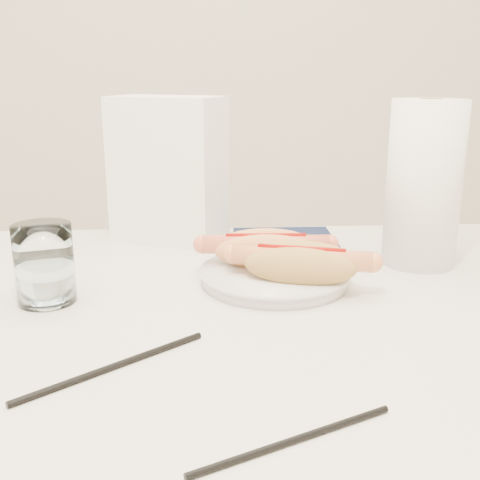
{
  "coord_description": "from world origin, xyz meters",
  "views": [
    {
      "loc": [
        0.04,
        -0.68,
        1.04
      ],
      "look_at": [
        0.08,
        0.07,
        0.82
      ],
      "focal_mm": 43.97,
      "sensor_mm": 36.0,
      "label": 1
    }
  ],
  "objects": [
    {
      "name": "plate",
      "position": [
        0.13,
        0.09,
        0.76
      ],
      "size": [
        0.25,
        0.25,
        0.02
      ],
      "primitive_type": "cylinder",
      "rotation": [
        0.0,
        0.0,
        -0.25
      ],
      "color": "silver",
      "rests_on": "table"
    },
    {
      "name": "table",
      "position": [
        0.0,
        0.0,
        0.69
      ],
      "size": [
        1.2,
        0.8,
        0.75
      ],
      "color": "silver",
      "rests_on": "ground"
    },
    {
      "name": "chopstick_near",
      "position": [
        -0.06,
        -0.14,
        0.75
      ],
      "size": [
        0.17,
        0.14,
        0.01
      ],
      "primitive_type": "cylinder",
      "rotation": [
        0.0,
        1.57,
        0.67
      ],
      "color": "black",
      "rests_on": "table"
    },
    {
      "name": "napkin_box",
      "position": [
        -0.03,
        0.33,
        0.87
      ],
      "size": [
        0.21,
        0.17,
        0.25
      ],
      "primitive_type": "cube",
      "rotation": [
        0.0,
        0.0,
        -0.43
      ],
      "color": "white",
      "rests_on": "table"
    },
    {
      "name": "navy_napkin",
      "position": [
        0.17,
        0.28,
        0.75
      ],
      "size": [
        0.17,
        0.17,
        0.01
      ],
      "primitive_type": "cube",
      "rotation": [
        0.0,
        0.0,
        -0.01
      ],
      "color": "#121C38",
      "rests_on": "table"
    },
    {
      "name": "water_glass",
      "position": [
        -0.17,
        0.04,
        0.8
      ],
      "size": [
        0.07,
        0.07,
        0.1
      ],
      "primitive_type": "cylinder",
      "color": "white",
      "rests_on": "table"
    },
    {
      "name": "chopstick_far",
      "position": [
        0.11,
        -0.28,
        0.75
      ],
      "size": [
        0.18,
        0.09,
        0.01
      ],
      "primitive_type": "cylinder",
      "rotation": [
        0.0,
        1.57,
        0.43
      ],
      "color": "black",
      "rests_on": "table"
    },
    {
      "name": "hotdog_left",
      "position": [
        0.12,
        0.13,
        0.79
      ],
      "size": [
        0.18,
        0.08,
        0.05
      ],
      "rotation": [
        0.0,
        0.0,
        -0.04
      ],
      "color": "#EE9B5F",
      "rests_on": "plate"
    },
    {
      "name": "paper_towel_roll",
      "position": [
        0.37,
        0.17,
        0.87
      ],
      "size": [
        0.13,
        0.13,
        0.25
      ],
      "primitive_type": "cylinder",
      "rotation": [
        0.0,
        0.0,
        -0.17
      ],
      "color": "white",
      "rests_on": "table"
    },
    {
      "name": "hotdog_right",
      "position": [
        0.16,
        0.06,
        0.79
      ],
      "size": [
        0.19,
        0.11,
        0.05
      ],
      "rotation": [
        0.0,
        0.0,
        -0.26
      ],
      "color": "tan",
      "rests_on": "plate"
    }
  ]
}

